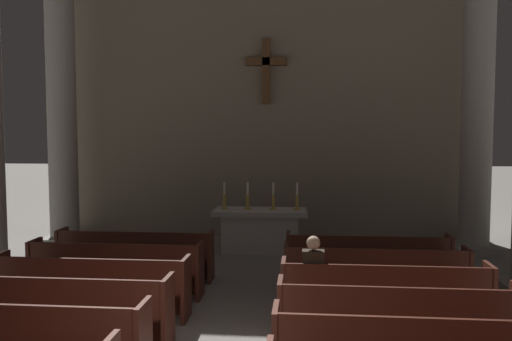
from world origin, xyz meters
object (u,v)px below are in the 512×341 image
object	(u,v)px
pew_left_row_5	(116,269)
lone_worshipper	(313,277)
pew_left_row_6	(135,255)
candlestick_inner_right	(273,201)
column_right_third	(477,110)
candlestick_outer_right	(297,201)
candlestick_outer_left	(224,200)
pew_right_row_4	(385,295)
candlestick_inner_left	(248,201)
column_left_third	(62,112)
pew_right_row_6	(368,260)
pew_right_row_3	(397,320)
altar	(260,229)
pew_left_row_3	(60,309)
pew_left_row_2	(17,340)
pew_left_row_4	(91,286)
pew_right_row_5	(375,275)

from	to	relation	value
pew_left_row_5	lone_worshipper	world-z (taller)	lone_worshipper
pew_left_row_6	candlestick_inner_right	world-z (taller)	candlestick_inner_right
column_right_third	candlestick_outer_right	world-z (taller)	column_right_third
candlestick_outer_left	pew_right_row_4	bearing A→B (deg)	-56.51
column_right_third	candlestick_inner_left	world-z (taller)	column_right_third
candlestick_inner_left	column_right_third	bearing A→B (deg)	4.19
column_left_third	candlestick_outer_right	bearing A→B (deg)	-3.79
pew_right_row_6	lone_worshipper	bearing A→B (deg)	-116.76
pew_left_row_5	pew_right_row_3	size ratio (longest dim) A/B	1.00
pew_left_row_5	candlestick_inner_right	distance (m)	4.39
pew_right_row_3	pew_right_row_4	xyz separation A→B (m)	(0.00, 1.04, 0.00)
column_right_third	altar	bearing A→B (deg)	-175.56
altar	pew_right_row_3	bearing A→B (deg)	-68.77
candlestick_inner_left	pew_left_row_3	bearing A→B (deg)	-108.53
lone_worshipper	pew_left_row_3	bearing A→B (deg)	-162.18
pew_left_row_2	altar	xyz separation A→B (m)	(2.18, 6.66, 0.06)
pew_left_row_4	pew_right_row_3	world-z (taller)	same
pew_left_row_5	column_right_third	distance (m)	8.62
candlestick_inner_right	pew_right_row_5	bearing A→B (deg)	-62.03
pew_right_row_4	column_right_third	distance (m)	6.35
pew_left_row_5	pew_right_row_5	world-z (taller)	same
column_left_third	column_right_third	bearing A→B (deg)	0.00
pew_left_row_4	lone_worshipper	size ratio (longest dim) A/B	2.25
pew_right_row_4	column_right_third	xyz separation A→B (m)	(2.76, 4.97, 2.83)
candlestick_outer_right	column_right_third	bearing A→B (deg)	5.36
column_right_third	pew_right_row_3	bearing A→B (deg)	-114.69
pew_left_row_5	candlestick_outer_left	bearing A→B (deg)	69.39
pew_left_row_3	pew_left_row_6	bearing A→B (deg)	90.00
altar	candlestick_inner_left	distance (m)	0.74
pew_left_row_5	pew_right_row_4	distance (m)	4.49
pew_left_row_3	pew_right_row_6	xyz separation A→B (m)	(4.37, 3.11, 0.00)
pew_left_row_4	column_left_third	world-z (taller)	column_left_third
candlestick_inner_left	candlestick_inner_right	size ratio (longest dim) A/B	1.00
pew_left_row_5	pew_right_row_5	xyz separation A→B (m)	(4.37, 0.00, 0.00)
pew_left_row_4	candlestick_outer_right	xyz separation A→B (m)	(3.03, 4.59, 0.73)
candlestick_outer_right	altar	bearing A→B (deg)	180.00
pew_right_row_4	candlestick_outer_left	bearing A→B (deg)	123.49
pew_left_row_3	candlestick_inner_left	world-z (taller)	candlestick_inner_left
lone_worshipper	candlestick_outer_left	bearing A→B (deg)	113.82
altar	candlestick_outer_left	distance (m)	1.09
pew_left_row_2	pew_right_row_4	size ratio (longest dim) A/B	1.00
pew_left_row_6	pew_right_row_3	world-z (taller)	same
pew_left_row_5	altar	size ratio (longest dim) A/B	1.35
pew_left_row_4	lone_worshipper	distance (m)	3.35
column_left_third	lone_worshipper	size ratio (longest dim) A/B	5.14
column_right_third	pew_right_row_4	bearing A→B (deg)	-119.06
pew_left_row_5	pew_right_row_3	xyz separation A→B (m)	(4.37, -2.07, 0.00)
pew_left_row_3	pew_left_row_5	bearing A→B (deg)	90.00
pew_right_row_4	column_left_third	distance (m)	9.14
pew_right_row_5	candlestick_inner_right	distance (m)	4.08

